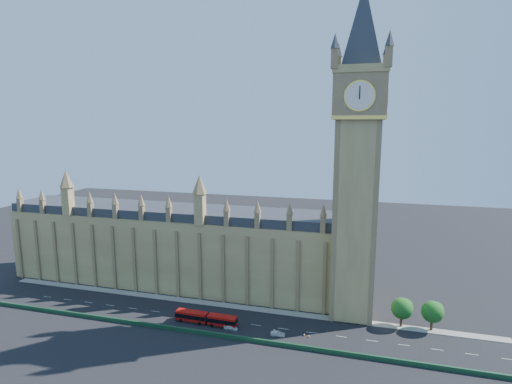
% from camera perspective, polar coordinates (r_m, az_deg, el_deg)
% --- Properties ---
extents(ground, '(400.00, 400.00, 0.00)m').
position_cam_1_polar(ground, '(123.67, -5.66, -17.70)').
color(ground, black).
rests_on(ground, ground).
extents(palace_westminster, '(120.00, 20.00, 28.00)m').
position_cam_1_polar(palace_westminster, '(146.70, -11.90, -7.54)').
color(palace_westminster, '#977D49').
rests_on(palace_westminster, ground).
extents(elizabeth_tower, '(20.59, 20.59, 105.00)m').
position_cam_1_polar(elizabeth_tower, '(116.40, 14.43, 8.29)').
color(elizabeth_tower, '#977D49').
rests_on(elizabeth_tower, ground).
extents(bridge_parapet, '(160.00, 0.60, 1.20)m').
position_cam_1_polar(bridge_parapet, '(116.04, -7.34, -19.36)').
color(bridge_parapet, '#1E4C2D').
rests_on(bridge_parapet, ground).
extents(kerb_north, '(160.00, 3.00, 0.16)m').
position_cam_1_polar(kerb_north, '(131.61, -4.14, -15.86)').
color(kerb_north, gray).
rests_on(kerb_north, ground).
extents(tree_east_near, '(6.00, 6.00, 8.50)m').
position_cam_1_polar(tree_east_near, '(124.15, 20.23, -15.27)').
color(tree_east_near, '#382619').
rests_on(tree_east_near, ground).
extents(tree_east_far, '(6.00, 6.00, 8.50)m').
position_cam_1_polar(tree_east_far, '(125.20, 24.01, -15.31)').
color(tree_east_far, '#382619').
rests_on(tree_east_far, ground).
extents(red_bus, '(18.51, 3.38, 3.13)m').
position_cam_1_polar(red_bus, '(121.04, -7.16, -17.49)').
color(red_bus, '#B30F0B').
rests_on(red_bus, ground).
extents(car_grey, '(4.35, 1.88, 1.46)m').
position_cam_1_polar(car_grey, '(120.51, -5.58, -18.08)').
color(car_grey, '#3B3D42').
rests_on(car_grey, ground).
extents(car_silver, '(3.97, 1.58, 1.28)m').
position_cam_1_polar(car_silver, '(114.94, 3.12, -19.57)').
color(car_silver, '#AEB1B6').
rests_on(car_silver, ground).
extents(car_white, '(4.08, 1.69, 1.18)m').
position_cam_1_polar(car_white, '(117.89, -3.60, -18.80)').
color(car_white, silver).
rests_on(car_white, ground).
extents(cone_a, '(0.43, 0.43, 0.67)m').
position_cam_1_polar(cone_a, '(115.70, 6.92, -19.59)').
color(cone_a, black).
rests_on(cone_a, ground).
extents(cone_b, '(0.50, 0.50, 0.65)m').
position_cam_1_polar(cone_b, '(115.25, 7.58, -19.74)').
color(cone_b, black).
rests_on(cone_b, ground).
extents(cone_c, '(0.53, 0.53, 0.63)m').
position_cam_1_polar(cone_c, '(117.41, 2.59, -19.07)').
color(cone_c, black).
rests_on(cone_c, ground).
extents(cone_d, '(0.56, 0.56, 0.79)m').
position_cam_1_polar(cone_d, '(115.71, 3.00, -19.50)').
color(cone_d, black).
rests_on(cone_d, ground).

